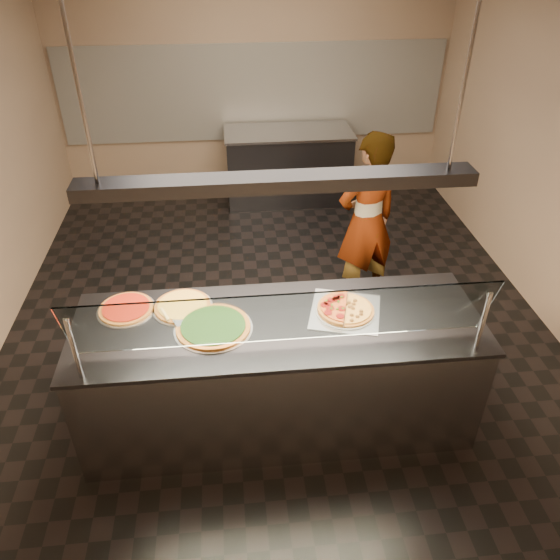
{
  "coord_description": "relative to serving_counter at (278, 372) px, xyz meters",
  "views": [
    {
      "loc": [
        -0.4,
        -4.15,
        3.23
      ],
      "look_at": [
        -0.07,
        -0.91,
        1.02
      ],
      "focal_mm": 35.0,
      "sensor_mm": 36.0,
      "label": 1
    }
  ],
  "objects": [
    {
      "name": "ground",
      "position": [
        0.12,
        1.28,
        -0.48
      ],
      "size": [
        5.0,
        6.0,
        0.02
      ],
      "primitive_type": "cube",
      "color": "black",
      "rests_on": "ground"
    },
    {
      "name": "wall_back",
      "position": [
        0.12,
        4.29,
        1.03
      ],
      "size": [
        5.0,
        0.02,
        3.0
      ],
      "primitive_type": "cube",
      "color": "#9B8164",
      "rests_on": "ground"
    },
    {
      "name": "wall_front",
      "position": [
        0.12,
        -1.73,
        1.03
      ],
      "size": [
        5.0,
        0.02,
        3.0
      ],
      "primitive_type": "cube",
      "color": "#9B8164",
      "rests_on": "ground"
    },
    {
      "name": "tile_band",
      "position": [
        0.12,
        4.26,
        0.83
      ],
      "size": [
        4.9,
        0.02,
        1.2
      ],
      "primitive_type": "cube",
      "color": "silver",
      "rests_on": "wall_back"
    },
    {
      "name": "serving_counter",
      "position": [
        0.0,
        0.0,
        0.0
      ],
      "size": [
        2.78,
        0.94,
        0.93
      ],
      "color": "#B7B7BC",
      "rests_on": "ground"
    },
    {
      "name": "sneeze_guard",
      "position": [
        0.0,
        -0.34,
        0.76
      ],
      "size": [
        2.54,
        0.18,
        0.54
      ],
      "color": "#B7B7BC",
      "rests_on": "serving_counter"
    },
    {
      "name": "perforated_tray",
      "position": [
        0.47,
        0.07,
        0.47
      ],
      "size": [
        0.58,
        0.58,
        0.01
      ],
      "color": "silver",
      "rests_on": "serving_counter"
    },
    {
      "name": "half_pizza_pepperoni",
      "position": [
        0.38,
        0.07,
        0.5
      ],
      "size": [
        0.29,
        0.42,
        0.05
      ],
      "color": "brown",
      "rests_on": "perforated_tray"
    },
    {
      "name": "half_pizza_sausage",
      "position": [
        0.56,
        0.07,
        0.49
      ],
      "size": [
        0.29,
        0.42,
        0.04
      ],
      "color": "brown",
      "rests_on": "perforated_tray"
    },
    {
      "name": "pizza_spinach",
      "position": [
        -0.44,
        -0.02,
        0.48
      ],
      "size": [
        0.52,
        0.52,
        0.03
      ],
      "color": "silver",
      "rests_on": "serving_counter"
    },
    {
      "name": "pizza_cheese",
      "position": [
        -0.65,
        0.23,
        0.48
      ],
      "size": [
        0.42,
        0.42,
        0.03
      ],
      "color": "silver",
      "rests_on": "serving_counter"
    },
    {
      "name": "pizza_tomato",
      "position": [
        -1.04,
        0.24,
        0.48
      ],
      "size": [
        0.4,
        0.4,
        0.03
      ],
      "color": "silver",
      "rests_on": "serving_counter"
    },
    {
      "name": "pizza_spatula",
      "position": [
        -0.71,
        0.1,
        0.49
      ],
      "size": [
        0.25,
        0.21,
        0.02
      ],
      "color": "#B7B7BC",
      "rests_on": "pizza_spinach"
    },
    {
      "name": "prep_table",
      "position": [
        0.51,
        3.83,
        0.0
      ],
      "size": [
        1.62,
        0.74,
        0.93
      ],
      "color": "#2C2C31",
      "rests_on": "ground"
    },
    {
      "name": "worker",
      "position": [
        0.97,
        1.48,
        0.39
      ],
      "size": [
        0.73,
        0.61,
        1.71
      ],
      "primitive_type": "imported",
      "rotation": [
        0.0,
        0.0,
        3.51
      ],
      "color": "black",
      "rests_on": "ground"
    },
    {
      "name": "heat_lamp_housing",
      "position": [
        0.0,
        0.0,
        1.48
      ],
      "size": [
        2.3,
        0.18,
        0.08
      ],
      "primitive_type": "cube",
      "color": "#2C2C31",
      "rests_on": "ceiling"
    },
    {
      "name": "lamp_rod_left",
      "position": [
        -1.0,
        0.0,
        2.03
      ],
      "size": [
        0.02,
        0.02,
        1.01
      ],
      "primitive_type": "cylinder",
      "color": "#B7B7BC",
      "rests_on": "ceiling"
    },
    {
      "name": "lamp_rod_right",
      "position": [
        1.0,
        0.0,
        2.03
      ],
      "size": [
        0.02,
        0.02,
        1.01
      ],
      "primitive_type": "cylinder",
      "color": "#B7B7BC",
      "rests_on": "ceiling"
    }
  ]
}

